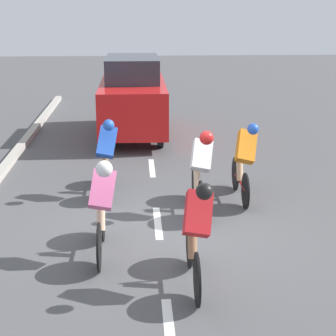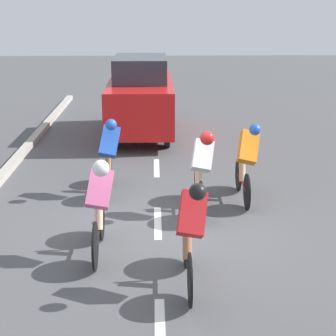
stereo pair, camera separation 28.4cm
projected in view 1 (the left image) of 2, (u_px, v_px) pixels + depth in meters
ground_plane at (159, 230)px, 9.04m from camera, size 60.00×60.00×0.00m
lane_stripe_near at (169, 331)px, 6.27m from camera, size 0.12×1.40×0.01m
lane_stripe_mid at (158, 223)px, 9.33m from camera, size 0.12×1.40×0.01m
lane_stripe_far at (152, 168)px, 12.39m from camera, size 0.12×1.40×0.01m
cyclist_red at (196, 231)px, 7.02m from camera, size 0.41×1.70×1.49m
cyclist_pink at (102, 205)px, 7.89m from camera, size 0.41×1.71×1.50m
cyclist_orange at (244, 159)px, 10.18m from camera, size 0.44×1.69×1.50m
cyclist_blue at (106, 154)px, 10.52m from camera, size 0.43×1.60×1.50m
cyclist_white at (200, 168)px, 9.60m from camera, size 0.42×1.72×1.50m
support_car at (133, 97)px, 15.11m from camera, size 1.70×4.23×2.11m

